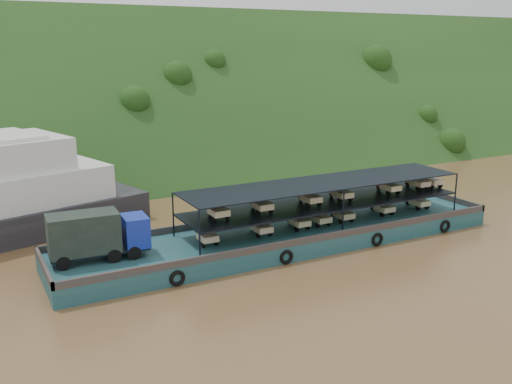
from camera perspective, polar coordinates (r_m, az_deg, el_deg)
name	(u,v)px	position (r m, az deg, el deg)	size (l,w,h in m)	color
ground	(296,236)	(45.81, 3.98, -4.41)	(160.00, 160.00, 0.00)	brown
hillside	(154,160)	(77.73, -10.14, 3.19)	(140.00, 28.00, 28.00)	#183513
cargo_barge	(275,233)	(42.99, 1.87, -4.09)	(35.00, 7.18, 4.54)	#16454D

